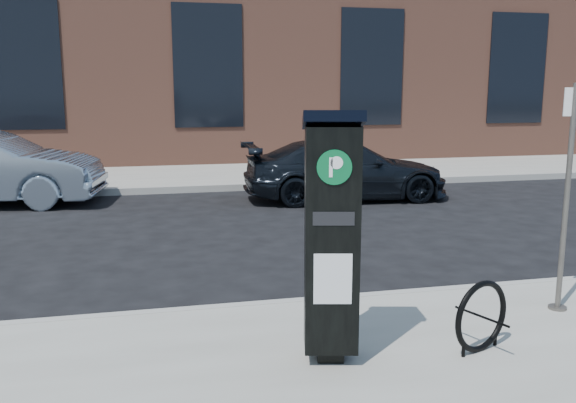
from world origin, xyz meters
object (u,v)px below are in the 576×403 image
object	(u,v)px
parking_kiosk	(332,235)
sign_pole	(566,200)
bike_rack	(481,317)
car_dark	(345,170)

from	to	relation	value
parking_kiosk	sign_pole	size ratio (longest dim) A/B	0.91
parking_kiosk	bike_rack	xyz separation A→B (m)	(1.30, -0.15, -0.75)
car_dark	bike_rack	bearing A→B (deg)	172.72
sign_pole	bike_rack	xyz separation A→B (m)	(-1.31, -0.74, -0.82)
parking_kiosk	bike_rack	distance (m)	1.50
sign_pole	car_dark	distance (m)	7.30
sign_pole	bike_rack	world-z (taller)	sign_pole
parking_kiosk	sign_pole	world-z (taller)	sign_pole
parking_kiosk	sign_pole	xyz separation A→B (m)	(2.61, 0.59, 0.07)
sign_pole	bike_rack	distance (m)	1.72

